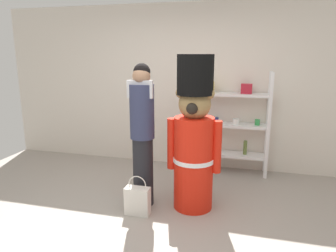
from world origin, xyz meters
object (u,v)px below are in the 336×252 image
(merchandise_shelf, at_px, (226,121))
(shopping_bag, at_px, (138,200))
(person_shopper, at_px, (142,132))
(teddy_bear_guard, at_px, (194,138))

(merchandise_shelf, distance_m, shopping_bag, 1.95)
(merchandise_shelf, distance_m, person_shopper, 1.63)
(person_shopper, xyz_separation_m, shopping_bag, (0.02, -0.27, -0.75))
(person_shopper, height_order, shopping_bag, person_shopper)
(teddy_bear_guard, height_order, shopping_bag, teddy_bear_guard)
(merchandise_shelf, distance_m, teddy_bear_guard, 1.32)
(teddy_bear_guard, relative_size, shopping_bag, 3.85)
(merchandise_shelf, bearing_deg, shopping_bag, -117.62)
(merchandise_shelf, height_order, shopping_bag, merchandise_shelf)
(shopping_bag, bearing_deg, teddy_bear_guard, 30.33)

